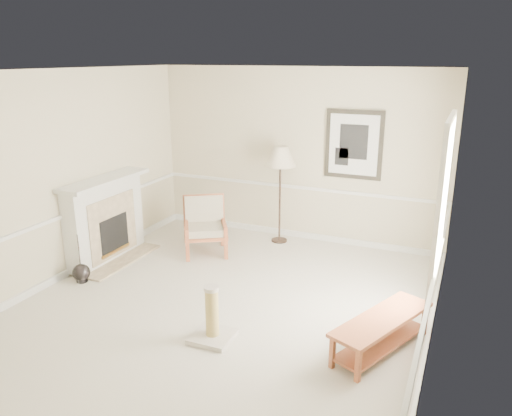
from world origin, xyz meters
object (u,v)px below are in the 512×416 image
Objects in this scene: floor_lamp at (280,159)px; scratching_post at (212,323)px; floor_vase at (81,273)px; armchair at (205,223)px; bench at (382,328)px.

scratching_post is at bearing -82.43° from floor_lamp.
floor_vase is 2.47m from scratching_post.
floor_lamp is at bearing 53.04° from floor_vase.
floor_lamp is (0.95, 0.89, 0.95)m from armchair.
floor_vase reaches higher than bench.
armchair is at bearing 150.53° from bench.
bench is 1.85m from scratching_post.
armchair is at bearing 59.26° from floor_vase.
floor_lamp is 1.15× the size of bench.
scratching_post is (2.40, -0.57, 0.07)m from floor_vase.
floor_lamp is 3.65m from bench.
floor_vase is at bearing -126.96° from floor_lamp.
scratching_post is at bearing -163.43° from bench.
bench is at bearing 16.57° from scratching_post.
floor_lamp reaches higher than floor_vase.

